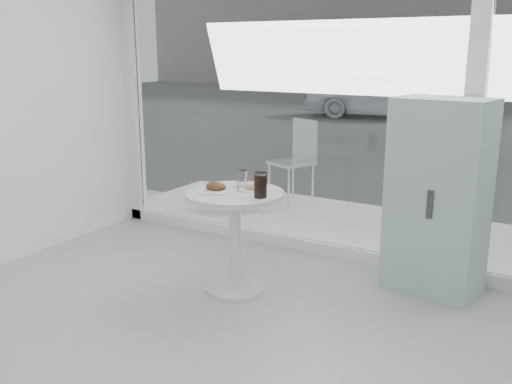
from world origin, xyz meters
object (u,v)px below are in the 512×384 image
Objects in this scene: car_white at (380,93)px; water_tumbler_a at (242,180)px; cola_glass at (260,185)px; patio_chair at (297,156)px; main_table at (235,221)px; plate_fritter at (216,188)px; plate_donut at (254,187)px; water_tumbler_b at (261,182)px; mint_cabinet at (438,197)px.

water_tumbler_a is at bearing -176.70° from car_white.
cola_glass is (0.27, -0.19, 0.03)m from water_tumbler_a.
patio_chair is 2.32m from water_tumbler_a.
main_table is 3.03× the size of plate_fritter.
water_tumbler_b reaches higher than plate_donut.
water_tumbler_a is (-1.28, -0.65, 0.11)m from mint_cabinet.
mint_cabinet is 1.35m from plate_donut.
cola_glass is at bearing -35.27° from water_tumbler_a.
plate_fritter is at bearing -175.67° from cola_glass.
water_tumbler_b is (0.22, 0.25, 0.02)m from plate_fritter.
plate_donut is 0.07m from water_tumbler_b.
main_table is at bearing -176.75° from car_white.
patio_chair is 5.41× the size of cola_glass.
water_tumbler_a is 0.74× the size of cola_glass.
patio_chair is 2.50m from plate_fritter.
patio_chair is 3.76× the size of plate_fritter.
car_white is at bearing 126.73° from patio_chair.
main_table is 0.39m from cola_glass.
car_white is 11.86m from cola_glass.
car_white is at bearing 118.93° from mint_cabinet.
plate_fritter is 0.34m from water_tumbler_b.
patio_chair is (-1.94, 1.56, -0.13)m from mint_cabinet.
car_white is 29.14× the size of water_tumbler_a.
plate_donut is 1.31× the size of cola_glass.
patio_chair is 2.38m from plate_donut.
water_tumbler_b is (0.02, 0.06, 0.03)m from plate_donut.
patio_chair is at bearing 106.23° from main_table.
car_white is 34.06× the size of water_tumbler_b.
plate_donut is at bearing 42.08° from plate_fritter.
patio_chair reaches higher than cola_glass.
cola_glass is at bearing -10.04° from main_table.
patio_chair is 9.31m from car_white.
main_table is 0.81× the size of patio_chair.
plate_fritter is 1.10× the size of plate_donut.
water_tumbler_a is at bearing 165.58° from plate_donut.
plate_fritter is 1.44× the size of cola_glass.
cola_glass is at bearing 4.33° from plate_fritter.
main_table is 2.45m from patio_chair.
plate_donut is at bearing -107.36° from water_tumbler_b.
water_tumbler_b is (0.80, -2.17, 0.23)m from patio_chair.
mint_cabinet is (1.26, 0.80, 0.17)m from main_table.
main_table is 0.28m from plate_donut.
car_white reaches higher than cola_glass.
car_white is 15.05× the size of plate_fritter.
main_table is 3.34× the size of plate_donut.
car_white is at bearing 104.64° from water_tumbler_b.
main_table is 0.53× the size of mint_cabinet.
patio_chair is 2.33m from water_tumbler_b.
water_tumbler_b is 0.64× the size of cola_glass.
cola_glass is (0.24, -0.04, 0.30)m from main_table.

